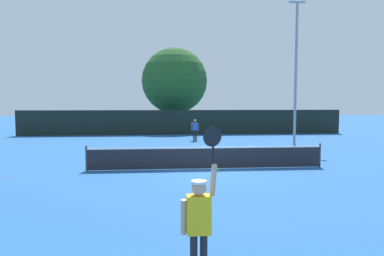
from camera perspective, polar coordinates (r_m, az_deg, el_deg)
name	(u,v)px	position (r m, az deg, el deg)	size (l,w,h in m)	color
ground_plane	(207,169)	(15.04, 2.44, -6.81)	(120.00, 120.00, 0.00)	#235693
tennis_net	(207,157)	(14.95, 2.44, -4.88)	(10.31, 0.08, 1.07)	#232328
perimeter_fence	(184,122)	(30.63, -1.39, 0.95)	(28.94, 0.12, 2.20)	black
player_serving	(199,216)	(5.57, 1.23, -14.42)	(0.67, 0.40, 2.53)	yellow
player_receiving	(195,128)	(25.77, 0.50, 0.00)	(0.57, 0.23, 1.58)	blue
tennis_ball	(218,170)	(14.69, 4.41, -6.95)	(0.07, 0.07, 0.07)	#CCE033
light_pole	(296,64)	(24.34, 16.92, 10.19)	(1.18, 0.28, 9.77)	gray
large_tree	(175,81)	(35.66, -2.92, 7.85)	(6.74, 6.74, 8.48)	brown
parked_car_near	(111,121)	(39.65, -13.35, 1.14)	(1.98, 4.24, 1.69)	white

